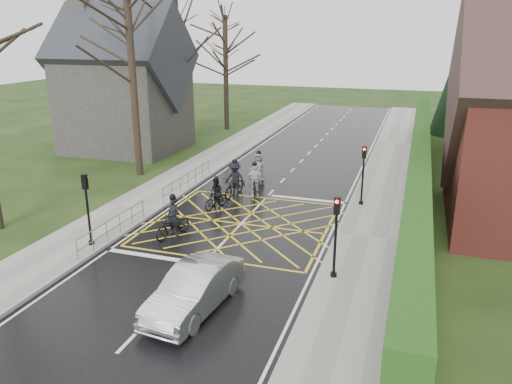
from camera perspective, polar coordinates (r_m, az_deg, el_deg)
The scene contains 22 objects.
ground at distance 23.70m, azimuth -1.70°, elevation -3.66°, with size 120.00×120.00×0.00m, color black.
road at distance 23.70m, azimuth -1.70°, elevation -3.64°, with size 9.00×80.00×0.01m, color black.
sidewalk_right at distance 22.50m, azimuth 12.90°, elevation -5.14°, with size 3.00×80.00×0.15m, color gray.
sidewalk_left at distance 26.20m, azimuth -14.16°, elevation -1.89°, with size 3.00×80.00×0.15m, color gray.
stone_wall at distance 28.00m, azimuth 17.74°, elevation -0.32°, with size 0.50×38.00×0.70m, color slate.
hedge at distance 27.52m, azimuth 18.08°, elevation 3.14°, with size 0.90×38.00×2.80m, color #153D10.
conifer at distance 46.97m, azimuth 22.52°, elevation 12.11°, with size 4.60×4.60×10.00m.
church at distance 39.08m, azimuth -14.91°, elevation 11.82°, with size 8.80×7.80×11.00m.
tree_near at distance 31.40m, azimuth -14.17°, elevation 15.97°, with size 9.24×9.24×11.44m.
tree_mid at distance 38.87m, azimuth -9.10°, elevation 17.64°, with size 10.08×10.08×12.48m.
tree_far at distance 45.92m, azimuth -3.52°, elevation 16.04°, with size 8.40×8.40×10.40m.
railing_south at distance 22.52m, azimuth -16.03°, elevation -3.44°, with size 0.05×5.04×1.03m.
railing_north at distance 28.66m, azimuth -7.78°, elevation 1.72°, with size 0.05×6.04×1.03m.
traffic_light_ne at distance 26.00m, azimuth 12.11°, elevation 1.79°, with size 0.24×0.31×3.21m.
traffic_light_se at distance 18.12m, azimuth 9.06°, elevation -5.25°, with size 0.24×0.31×3.21m.
traffic_light_sw at distance 21.72m, azimuth -18.65°, elevation -2.02°, with size 0.24×0.31×3.21m.
cyclist_rear at distance 22.34m, azimuth -9.45°, elevation -3.52°, with size 1.30×2.16×1.98m.
cyclist_back at distance 25.58m, azimuth -4.58°, elevation -0.50°, with size 0.98×1.78×1.72m.
cyclist_mid at distance 27.46m, azimuth -2.44°, elevation 1.09°, with size 1.30×2.20×2.08m.
cyclist_front at distance 27.41m, azimuth -0.20°, elevation 0.98°, with size 1.19×2.01×1.95m.
cyclist_lead at distance 29.63m, azimuth 0.28°, elevation 2.27°, with size 0.94×2.12×2.03m.
car at distance 16.62m, azimuth -7.05°, elevation -10.98°, with size 1.55×4.45×1.46m, color #B6B9BE.
Camera 1 is at (7.50, -20.71, 8.75)m, focal length 35.00 mm.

